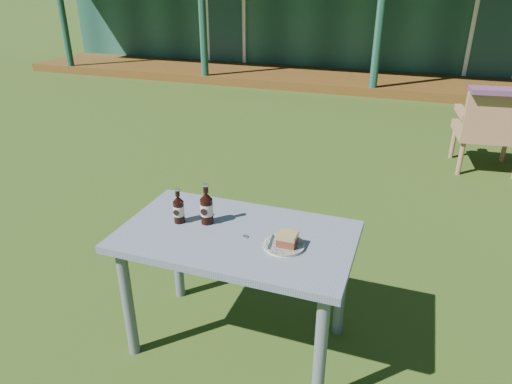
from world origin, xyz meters
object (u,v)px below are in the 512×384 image
at_px(plate, 284,245).
at_px(cola_bottle_near, 207,208).
at_px(cake_slice, 287,239).
at_px(armchair_left, 492,127).
at_px(cafe_table, 237,250).
at_px(cola_bottle_far, 179,209).

distance_m(plate, cola_bottle_near, 0.47).
distance_m(cake_slice, armchair_left, 3.58).
relative_size(cafe_table, cola_bottle_far, 6.11).
relative_size(plate, cola_bottle_near, 0.90).
height_order(cafe_table, cola_bottle_far, cola_bottle_far).
height_order(cola_bottle_far, armchair_left, cola_bottle_far).
relative_size(cola_bottle_near, armchair_left, 0.26).
bearing_deg(cafe_table, plate, -8.51).
distance_m(cafe_table, armchair_left, 3.64).
relative_size(plate, armchair_left, 0.23).
relative_size(cake_slice, armchair_left, 0.10).
distance_m(cola_bottle_near, armchair_left, 3.69).
bearing_deg(cola_bottle_far, armchair_left, 60.29).
xyz_separation_m(cola_bottle_near, cola_bottle_far, (-0.14, -0.04, -0.01)).
xyz_separation_m(cake_slice, cola_bottle_near, (-0.47, 0.09, 0.05)).
relative_size(plate, cake_slice, 2.22).
bearing_deg(cola_bottle_near, cola_bottle_far, -163.37).
bearing_deg(cola_bottle_far, plate, -4.59).
bearing_deg(cake_slice, armchair_left, 69.23).
bearing_deg(plate, cafe_table, 171.49).
bearing_deg(armchair_left, cola_bottle_far, -119.71).
bearing_deg(cafe_table, cake_slice, -8.16).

